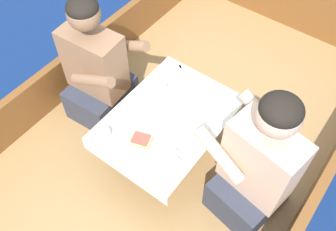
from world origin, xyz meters
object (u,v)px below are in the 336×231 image
Objects in this scene: coffee_cup_port at (162,86)px; tin_can at (105,133)px; person_port at (97,72)px; coffee_cup_starboard at (173,157)px; person_starboard at (257,168)px; sandwich at (141,141)px.

tin_can is (-0.05, -0.50, -0.00)m from coffee_cup_port.
person_port is 10.14× the size of coffee_cup_starboard.
person_starboard is at bearing 28.60° from coffee_cup_starboard.
coffee_cup_starboard is 1.44× the size of tin_can.
coffee_cup_starboard is at bearing -46.12° from coffee_cup_port.
person_port is 0.53m from tin_can.
person_starboard reaches higher than coffee_cup_port.
sandwich is at bearing -27.71° from person_port.
sandwich is at bearing 31.58° from person_starboard.
person_port is 10.28× the size of coffee_cup_port.
tin_can is (-0.42, -0.11, -0.01)m from coffee_cup_starboard.
coffee_cup_starboard is (0.82, -0.24, 0.03)m from person_port.
coffee_cup_port is at bearing 110.96° from sandwich.
person_starboard reaches higher than person_port.
coffee_cup_port is 0.99× the size of coffee_cup_starboard.
coffee_cup_starboard reaches higher than tin_can.
coffee_cup_port is (-0.16, 0.42, -0.00)m from sandwich.
coffee_cup_port is at bearing 84.70° from tin_can.
person_port is 0.47m from coffee_cup_port.
sandwich reaches higher than tin_can.
coffee_cup_starboard is at bearing 14.51° from tin_can.
sandwich is 2.10× the size of tin_can.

